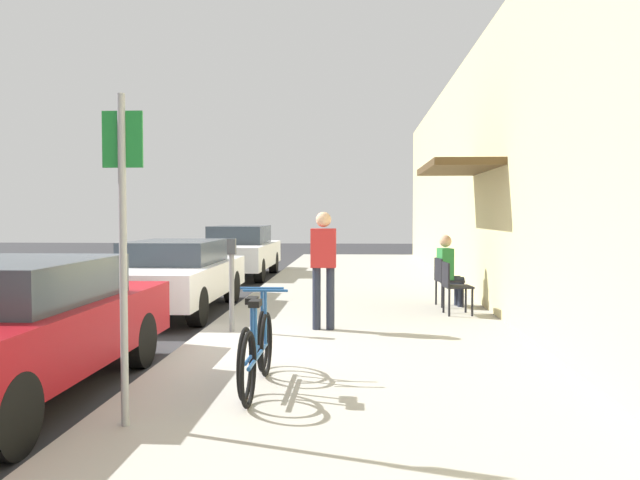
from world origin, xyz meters
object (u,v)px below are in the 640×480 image
Objects in this scene: parking_meter at (232,278)px; bicycle_1 at (255,348)px; parked_car_0 at (9,327)px; cafe_chair_1 at (445,278)px; seated_patron_1 at (448,268)px; parked_car_1 at (174,274)px; street_sign at (123,233)px; parked_car_2 at (239,251)px; cafe_chair_0 at (453,284)px; pedestrian_standing at (323,260)px; bicycle_0 at (258,353)px.

parking_meter is 2.86m from bicycle_1.
parked_car_0 is at bearing -173.65° from bicycle_1.
seated_patron_1 is at bearing 9.17° from cafe_chair_1.
parked_car_0 reaches higher than parked_car_1.
street_sign is 2.99× the size of cafe_chair_1.
bicycle_1 reaches higher than cafe_chair_1.
parked_car_1 is 3.41× the size of seated_patron_1.
parked_car_2 is at bearing 90.00° from parked_car_0.
parked_car_2 is at bearing 125.09° from cafe_chair_0.
seated_patron_1 is at bearing 3.04° from parked_car_1.
parked_car_0 is 2.57× the size of bicycle_1.
cafe_chair_0 is (4.91, 4.68, -0.08)m from parked_car_0.
seated_patron_1 is at bearing 62.23° from street_sign.
cafe_chair_1 is at bearing -50.91° from parked_car_2.
parked_car_2 is (0.00, 11.67, 0.04)m from parked_car_0.
pedestrian_standing is at bearing 80.17° from bicycle_1.
parked_car_0 is 11.67m from parked_car_2.
bicycle_0 is (2.39, 0.07, -0.23)m from parked_car_0.
bicycle_0 and bicycle_1 have the same top height.
parked_car_0 is 1.00× the size of parked_car_2.
bicycle_0 reaches higher than cafe_chair_0.
cafe_chair_1 is (0.00, 0.94, 0.00)m from cafe_chair_0.
parking_meter is 1.02× the size of seated_patron_1.
street_sign is 2.02× the size of seated_patron_1.
street_sign is at bearing -117.40° from cafe_chair_1.
parking_meter is (1.55, -2.39, 0.20)m from parked_car_1.
seated_patron_1 is (0.06, 0.01, 0.19)m from cafe_chair_1.
cafe_chair_1 is at bearing 48.85° from parked_car_0.
seated_patron_1 is at bearing 48.55° from parked_car_0.
cafe_chair_0 is (2.58, 4.42, 0.14)m from bicycle_1.
parked_car_2 is 3.33× the size of parking_meter.
bicycle_1 is at bearing 108.39° from bicycle_0.
parked_car_0 is at bearing -90.00° from parked_car_2.
parking_meter is at bearing -141.86° from cafe_chair_1.
parked_car_0 is 7.47m from cafe_chair_1.
parked_car_1 reaches higher than cafe_chair_1.
parked_car_2 is 2.57× the size of bicycle_0.
bicycle_1 is 1.97× the size of cafe_chair_1.
bicycle_0 is 1.01× the size of pedestrian_standing.
bicycle_1 is (2.33, 0.26, -0.23)m from parked_car_0.
pedestrian_standing is (0.45, 3.14, 0.64)m from bicycle_0.
pedestrian_standing is at bearing -130.65° from cafe_chair_1.
parked_car_1 is 5.06× the size of cafe_chair_1.
cafe_chair_1 is (3.41, 6.59, -1.02)m from street_sign.
parked_car_1 is 2.85m from parking_meter.
pedestrian_standing is at bearing -144.66° from cafe_chair_0.
seated_patron_1 is 0.76× the size of pedestrian_standing.
bicycle_0 is 1.33× the size of seated_patron_1.
cafe_chair_1 is 0.20m from seated_patron_1.
street_sign is 4.41m from pedestrian_standing.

